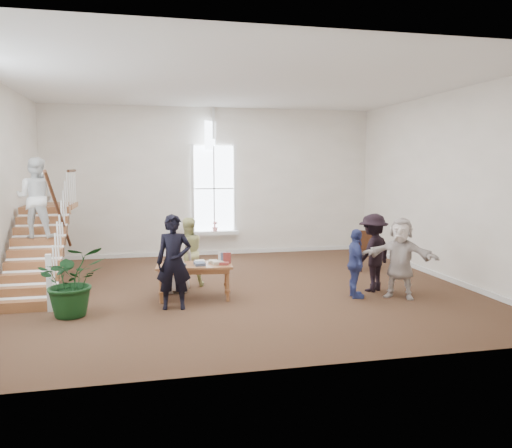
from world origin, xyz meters
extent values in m
plane|color=#43291A|center=(0.00, 0.00, 0.00)|extent=(10.00, 10.00, 0.00)
plane|color=beige|center=(0.00, 4.50, 2.25)|extent=(10.00, 0.00, 10.00)
plane|color=beige|center=(0.00, -4.50, 2.25)|extent=(10.00, 0.00, 10.00)
plane|color=beige|center=(5.00, 0.00, 2.25)|extent=(0.00, 9.00, 9.00)
plane|color=white|center=(0.00, 0.00, 4.50)|extent=(10.00, 10.00, 0.00)
cube|color=white|center=(0.00, 4.32, 0.70)|extent=(1.45, 0.28, 0.10)
plane|color=white|center=(0.00, 4.44, 2.05)|extent=(2.60, 0.00, 2.60)
plane|color=white|center=(0.00, 4.44, 3.65)|extent=(0.60, 0.60, 0.85)
cube|color=white|center=(0.00, 4.47, 0.06)|extent=(10.00, 0.04, 0.12)
imported|color=pink|center=(0.00, 4.29, 0.90)|extent=(0.17, 0.17, 0.30)
cube|color=brown|center=(-4.35, -0.80, 0.10)|extent=(1.10, 0.30, 0.20)
cube|color=brown|center=(-4.35, -0.50, 0.30)|extent=(1.10, 0.30, 0.20)
cube|color=brown|center=(-4.35, -0.20, 0.50)|extent=(1.10, 0.30, 0.20)
cube|color=brown|center=(-4.35, 0.10, 0.70)|extent=(1.10, 0.30, 0.20)
cube|color=brown|center=(-4.35, 0.40, 0.90)|extent=(1.10, 0.30, 0.20)
cube|color=brown|center=(-4.35, 0.70, 1.10)|extent=(1.10, 0.30, 0.20)
cube|color=brown|center=(-4.35, 1.00, 1.30)|extent=(1.10, 0.30, 0.20)
cube|color=brown|center=(-4.35, 1.30, 1.50)|extent=(1.10, 0.30, 0.20)
cube|color=brown|center=(-4.35, 1.60, 1.70)|extent=(1.10, 0.30, 0.20)
cube|color=brown|center=(-4.35, 2.50, 1.74)|extent=(1.10, 1.20, 0.12)
cube|color=white|center=(-3.86, -0.95, 0.55)|extent=(0.10, 0.10, 1.10)
cylinder|color=#3A2110|center=(-3.85, 0.40, 1.75)|extent=(0.07, 2.74, 1.86)
imported|color=silver|center=(-4.35, 0.70, 2.06)|extent=(0.94, 0.79, 1.72)
cube|color=brown|center=(-1.10, -0.61, 0.70)|extent=(1.61, 0.93, 0.05)
cube|color=brown|center=(-1.10, -0.61, 0.62)|extent=(1.48, 0.79, 0.10)
cylinder|color=brown|center=(-1.80, -0.83, 0.33)|extent=(0.07, 0.07, 0.67)
cylinder|color=brown|center=(-0.46, -0.97, 0.33)|extent=(0.07, 0.07, 0.67)
cylinder|color=brown|center=(-1.74, -0.26, 0.33)|extent=(0.07, 0.07, 0.67)
cylinder|color=brown|center=(-0.41, -0.40, 0.33)|extent=(0.07, 0.07, 0.67)
cube|color=silver|center=(-1.61, -0.30, 0.74)|extent=(0.16, 0.20, 0.03)
cube|color=beige|center=(-0.55, -0.58, 0.74)|extent=(0.17, 0.26, 0.03)
cube|color=tan|center=(-1.01, -0.73, 0.75)|extent=(0.20, 0.23, 0.05)
cube|color=silver|center=(-0.64, -0.49, 0.74)|extent=(0.25, 0.21, 0.04)
cube|color=#4C5972|center=(-1.38, -0.69, 0.74)|extent=(0.21, 0.24, 0.04)
cube|color=maroon|center=(-0.51, -0.78, 0.75)|extent=(0.23, 0.22, 0.05)
cube|color=white|center=(-1.51, -0.47, 0.75)|extent=(0.25, 0.29, 0.05)
cube|color=#BFB299|center=(-0.71, -0.51, 0.75)|extent=(0.21, 0.24, 0.05)
cube|color=silver|center=(-1.39, -0.35, 0.73)|extent=(0.22, 0.27, 0.03)
cube|color=beige|center=(-1.39, -0.67, 0.75)|extent=(0.18, 0.24, 0.05)
cube|color=tan|center=(-1.47, -0.40, 0.74)|extent=(0.27, 0.31, 0.03)
cube|color=silver|center=(-0.96, -0.39, 0.74)|extent=(0.22, 0.24, 0.03)
cube|color=#4C5972|center=(-1.00, -0.72, 0.75)|extent=(0.23, 0.29, 0.06)
cube|color=maroon|center=(-0.61, -0.59, 0.74)|extent=(0.24, 0.22, 0.04)
cube|color=white|center=(-1.63, -0.49, 0.74)|extent=(0.20, 0.31, 0.04)
cube|color=#BFB299|center=(-0.63, -0.66, 0.75)|extent=(0.26, 0.28, 0.06)
imported|color=black|center=(-1.55, -1.26, 0.91)|extent=(0.71, 0.51, 1.83)
imported|color=beige|center=(-1.45, -0.01, 0.79)|extent=(0.82, 0.58, 1.58)
imported|color=#C8C67D|center=(-1.15, 0.49, 0.79)|extent=(0.85, 0.71, 1.58)
imported|color=#384387|center=(2.19, -1.26, 0.72)|extent=(0.49, 0.89, 1.45)
imported|color=black|center=(2.79, -0.81, 0.85)|extent=(1.27, 1.11, 1.71)
imported|color=silver|center=(3.09, -1.46, 0.84)|extent=(1.56, 1.33, 1.69)
imported|color=#103314|center=(-3.40, -1.32, 0.65)|extent=(1.41, 1.30, 1.31)
cube|color=#3A2110|center=(3.58, 1.19, 0.48)|extent=(0.51, 0.51, 0.05)
cube|color=#3A2110|center=(3.61, 1.40, 0.78)|extent=(0.45, 0.11, 0.54)
cylinder|color=#3A2110|center=(3.37, 1.04, 0.24)|extent=(0.04, 0.04, 0.47)
cylinder|color=#3A2110|center=(3.73, 0.99, 0.24)|extent=(0.04, 0.04, 0.47)
cylinder|color=#3A2110|center=(3.42, 1.40, 0.24)|extent=(0.04, 0.04, 0.47)
cylinder|color=#3A2110|center=(3.78, 1.35, 0.24)|extent=(0.04, 0.04, 0.47)
camera|label=1|loc=(-2.04, -10.77, 2.74)|focal=35.00mm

